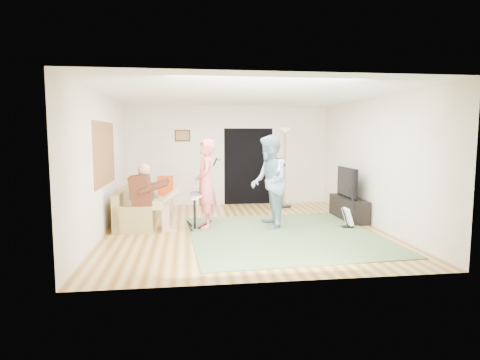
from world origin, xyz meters
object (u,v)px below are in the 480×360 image
(sofa, at_px, (134,213))
(drum_kit, at_px, (195,213))
(guitar_spare, at_px, (348,216))
(dining_chair, at_px, (165,201))
(tv_cabinet, at_px, (348,208))
(singer, at_px, (206,184))
(torchiere_lamp, at_px, (285,153))
(television, at_px, (347,182))
(guitarist, at_px, (269,182))

(sofa, relative_size, drum_kit, 2.49)
(drum_kit, bearing_deg, guitar_spare, -5.47)
(dining_chair, xyz_separation_m, tv_cabinet, (4.17, -1.12, -0.08))
(drum_kit, xyz_separation_m, singer, (0.23, 0.11, 0.59))
(guitar_spare, distance_m, tv_cabinet, 0.90)
(drum_kit, xyz_separation_m, tv_cabinet, (3.50, 0.53, -0.08))
(torchiere_lamp, height_order, dining_chair, torchiere_lamp)
(tv_cabinet, bearing_deg, singer, -172.67)
(singer, relative_size, guitar_spare, 2.17)
(sofa, height_order, dining_chair, dining_chair)
(guitar_spare, height_order, dining_chair, dining_chair)
(tv_cabinet, distance_m, television, 0.60)
(singer, xyz_separation_m, guitarist, (1.30, -0.14, 0.04))
(drum_kit, xyz_separation_m, torchiere_lamp, (2.43, 2.27, 1.12))
(singer, distance_m, tv_cabinet, 3.36)
(guitar_spare, bearing_deg, singer, 172.06)
(tv_cabinet, bearing_deg, sofa, 178.51)
(guitar_spare, bearing_deg, dining_chair, 153.04)
(torchiere_lamp, bearing_deg, singer, -135.45)
(singer, bearing_deg, television, 97.23)
(guitar_spare, distance_m, torchiere_lamp, 2.93)
(sofa, xyz_separation_m, tv_cabinet, (4.78, -0.12, -0.00))
(guitarist, bearing_deg, sofa, -100.91)
(tv_cabinet, bearing_deg, torchiere_lamp, 121.48)
(sofa, xyz_separation_m, guitar_spare, (4.43, -0.95, -0.01))
(dining_chair, xyz_separation_m, television, (4.12, -1.12, 0.52))
(torchiere_lamp, distance_m, tv_cabinet, 2.37)
(torchiere_lamp, bearing_deg, dining_chair, -168.55)
(drum_kit, height_order, dining_chair, dining_chair)
(dining_chair, height_order, tv_cabinet, dining_chair)
(singer, xyz_separation_m, television, (3.22, 0.42, -0.07))
(guitarist, relative_size, tv_cabinet, 1.37)
(drum_kit, relative_size, singer, 0.41)
(sofa, xyz_separation_m, guitarist, (2.82, -0.69, 0.71))
(guitar_spare, bearing_deg, sofa, 167.88)
(dining_chair, bearing_deg, guitar_spare, -25.46)
(drum_kit, height_order, torchiere_lamp, torchiere_lamp)
(drum_kit, bearing_deg, sofa, 153.15)
(television, bearing_deg, tv_cabinet, 0.00)
(guitar_spare, distance_m, dining_chair, 4.28)
(television, bearing_deg, guitar_spare, -110.27)
(sofa, height_order, singer, singer)
(sofa, distance_m, television, 4.77)
(sofa, xyz_separation_m, singer, (1.52, -0.54, 0.66))
(dining_chair, bearing_deg, sofa, -120.12)
(singer, distance_m, guitarist, 1.31)
(singer, height_order, tv_cabinet, singer)
(singer, bearing_deg, torchiere_lamp, 134.35)
(singer, xyz_separation_m, guitar_spare, (2.91, -0.41, -0.67))
(guitarist, relative_size, guitar_spare, 2.28)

